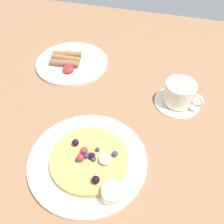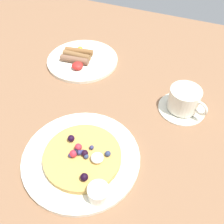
# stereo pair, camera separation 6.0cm
# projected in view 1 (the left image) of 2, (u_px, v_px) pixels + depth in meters

# --- Properties ---
(ground_plane) EXTENTS (1.64, 1.30, 0.03)m
(ground_plane) POSITION_uv_depth(u_px,v_px,m) (95.00, 114.00, 0.74)
(ground_plane) COLOR brown
(pancake_plate) EXTENTS (0.29, 0.29, 0.01)m
(pancake_plate) POSITION_uv_depth(u_px,v_px,m) (88.00, 160.00, 0.61)
(pancake_plate) COLOR white
(pancake_plate) RESTS_ON ground_plane
(pancake_with_berries) EXTENTS (0.19, 0.19, 0.03)m
(pancake_with_berries) POSITION_uv_depth(u_px,v_px,m) (90.00, 159.00, 0.60)
(pancake_with_berries) COLOR tan
(pancake_with_berries) RESTS_ON pancake_plate
(syrup_ramekin) EXTENTS (0.05, 0.05, 0.03)m
(syrup_ramekin) POSITION_uv_depth(u_px,v_px,m) (112.00, 194.00, 0.53)
(syrup_ramekin) COLOR white
(syrup_ramekin) RESTS_ON pancake_plate
(breakfast_plate) EXTENTS (0.25, 0.25, 0.01)m
(breakfast_plate) POSITION_uv_depth(u_px,v_px,m) (72.00, 63.00, 0.88)
(breakfast_plate) COLOR white
(breakfast_plate) RESTS_ON ground_plane
(fried_breakfast) EXTENTS (0.11, 0.15, 0.02)m
(fried_breakfast) POSITION_uv_depth(u_px,v_px,m) (66.00, 59.00, 0.87)
(fried_breakfast) COLOR brown
(fried_breakfast) RESTS_ON breakfast_plate
(coffee_saucer) EXTENTS (0.13, 0.13, 0.01)m
(coffee_saucer) POSITION_uv_depth(u_px,v_px,m) (177.00, 102.00, 0.75)
(coffee_saucer) COLOR white
(coffee_saucer) RESTS_ON ground_plane
(coffee_cup) EXTENTS (0.11, 0.09, 0.06)m
(coffee_cup) POSITION_uv_depth(u_px,v_px,m) (180.00, 93.00, 0.72)
(coffee_cup) COLOR white
(coffee_cup) RESTS_ON coffee_saucer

